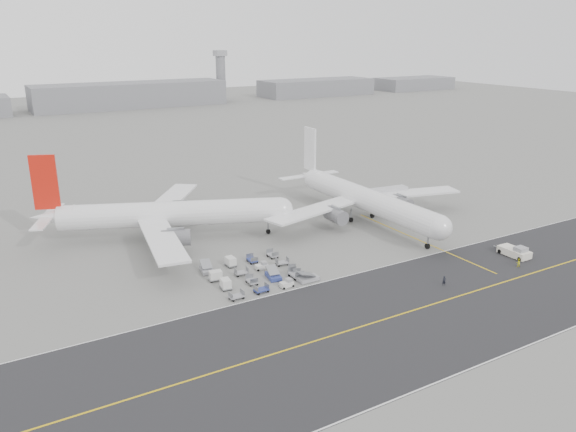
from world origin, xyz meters
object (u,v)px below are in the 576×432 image
control_tower (221,75)px  jet_bridge (381,195)px  airliner_b (363,198)px  ground_crew_b (518,263)px  pushback_tug (515,252)px  ground_crew_a (444,281)px  airliner_a (166,214)px

control_tower → jet_bridge: bearing=-104.9°
airliner_b → ground_crew_b: 37.45m
airliner_b → jet_bridge: (8.24, 3.62, -1.26)m
jet_bridge → ground_crew_b: (-0.13, -39.90, -3.22)m
airliner_b → pushback_tug: bearing=-70.2°
ground_crew_a → ground_crew_b: 17.80m
ground_crew_a → control_tower: bearing=93.0°
control_tower → ground_crew_a: bearing=-106.4°
control_tower → jet_bridge: size_ratio=2.03×
airliner_a → ground_crew_a: airliner_a is taller
airliner_a → pushback_tug: airliner_a is taller
pushback_tug → airliner_b: bearing=110.3°
airliner_b → ground_crew_a: (-9.67, -35.35, -4.39)m
pushback_tug → ground_crew_a: pushback_tug is taller
airliner_a → ground_crew_b: airliner_a is taller
airliner_a → ground_crew_b: (50.97, -47.33, -4.55)m
control_tower → airliner_b: 254.08m
control_tower → jet_bridge: 248.43m
jet_bridge → ground_crew_b: size_ratio=9.77×
control_tower → airliner_b: (-72.11, -243.39, -10.99)m
airliner_a → ground_crew_a: size_ratio=29.38×
airliner_a → jet_bridge: (51.09, -7.43, -1.33)m
jet_bridge → ground_crew_a: jet_bridge is taller
ground_crew_a → pushback_tug: bearing=26.8°
airliner_b → ground_crew_a: bearing=-105.5°
pushback_tug → ground_crew_b: bearing=-134.7°
airliner_a → jet_bridge: airliner_a is taller
control_tower → airliner_b: control_tower is taller
airliner_b → pushback_tug: (11.85, -32.55, -4.33)m
airliner_a → ground_crew_b: 69.70m
pushback_tug → jet_bridge: bearing=96.0°
airliner_b → ground_crew_a: airliner_b is taller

